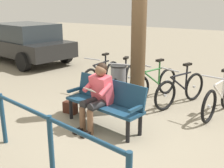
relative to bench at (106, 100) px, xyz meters
The scene contains 13 objects.
ground_plane 0.57m from the bench, 164.62° to the left, with size 40.00×40.00×0.00m, color gray.
bench is the anchor object (origin of this frame).
person_reading 0.23m from the bench, 64.51° to the left, with size 0.53×0.81×1.20m.
handbag 1.03m from the bench, ahead, with size 0.30×0.14×0.24m, color #3F1E14.
tree_trunk 1.47m from the bench, 97.30° to the right, with size 0.30×0.30×3.19m, color #4C3823.
litter_bin 1.26m from the bench, 68.57° to the right, with size 0.36×0.36×0.87m.
bicycle_green 2.34m from the bench, 134.77° to the right, with size 0.48×1.67×0.94m.
bicycle_silver 1.95m from the bench, 114.23° to the right, with size 0.66×1.61×0.94m.
bicycle_orange 1.87m from the bench, 93.50° to the right, with size 0.60×1.63×0.94m.
bicycle_black 1.77m from the bench, 69.98° to the right, with size 0.58×1.64×0.94m.
bicycle_blue 2.26m from the bench, 52.92° to the right, with size 0.48×1.68×0.94m.
railing_fence 1.69m from the bench, 98.94° to the left, with size 2.63×0.47×0.85m.
parked_car 6.58m from the bench, 27.58° to the right, with size 4.42×2.49×1.47m.
Camera 1 is at (-2.41, 3.84, 2.23)m, focal length 43.84 mm.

